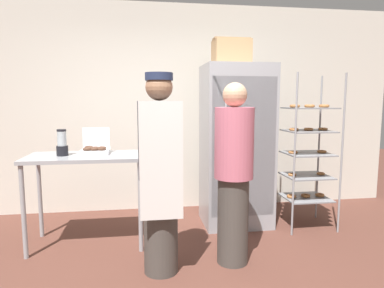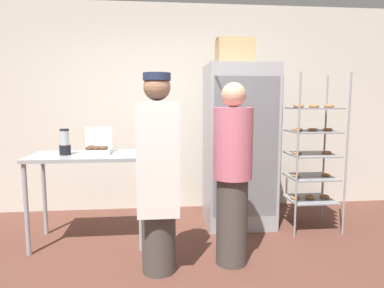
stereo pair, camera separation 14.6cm
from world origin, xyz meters
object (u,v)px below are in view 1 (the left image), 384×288
object	(u,v)px
refrigerator	(236,146)
baking_rack	(308,152)
donut_box	(95,150)
cardboard_storage_box	(231,52)
person_customer	(234,173)
person_baker	(160,172)
blender_pitcher	(62,144)

from	to	relation	value
refrigerator	baking_rack	size ratio (longest dim) A/B	1.06
baking_rack	donut_box	world-z (taller)	baking_rack
donut_box	cardboard_storage_box	size ratio (longest dim) A/B	0.66
cardboard_storage_box	person_customer	xyz separation A→B (m)	(-0.25, -1.09, -1.21)
donut_box	person_baker	size ratio (longest dim) A/B	0.16
donut_box	cardboard_storage_box	world-z (taller)	cardboard_storage_box
person_customer	person_baker	bearing A→B (deg)	-172.89
cardboard_storage_box	person_baker	size ratio (longest dim) A/B	0.25
refrigerator	person_baker	distance (m)	1.45
donut_box	blender_pitcher	world-z (taller)	donut_box
refrigerator	person_customer	size ratio (longest dim) A/B	1.15
refrigerator	blender_pitcher	xyz separation A→B (m)	(-1.90, -0.38, 0.10)
baking_rack	cardboard_storage_box	xyz separation A→B (m)	(-0.84, 0.32, 1.16)
refrigerator	cardboard_storage_box	bearing A→B (deg)	118.71
baking_rack	blender_pitcher	xyz separation A→B (m)	(-2.69, -0.15, 0.17)
baking_rack	cardboard_storage_box	distance (m)	1.47
baking_rack	cardboard_storage_box	size ratio (longest dim) A/B	4.16
cardboard_storage_box	person_baker	distance (m)	1.88
baking_rack	person_customer	size ratio (longest dim) A/B	1.09
donut_box	person_customer	distance (m)	1.45
refrigerator	donut_box	world-z (taller)	refrigerator
baking_rack	blender_pitcher	bearing A→B (deg)	-176.72
blender_pitcher	person_customer	distance (m)	1.72
refrigerator	blender_pitcher	world-z (taller)	refrigerator
cardboard_storage_box	person_baker	world-z (taller)	cardboard_storage_box
person_customer	refrigerator	bearing A→B (deg)	72.98
donut_box	blender_pitcher	xyz separation A→B (m)	(-0.31, -0.04, 0.07)
person_baker	baking_rack	bearing A→B (deg)	25.87
refrigerator	donut_box	bearing A→B (deg)	-167.93
blender_pitcher	person_baker	world-z (taller)	person_baker
refrigerator	donut_box	xyz separation A→B (m)	(-1.59, -0.34, 0.04)
donut_box	person_baker	xyz separation A→B (m)	(0.62, -0.74, -0.10)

